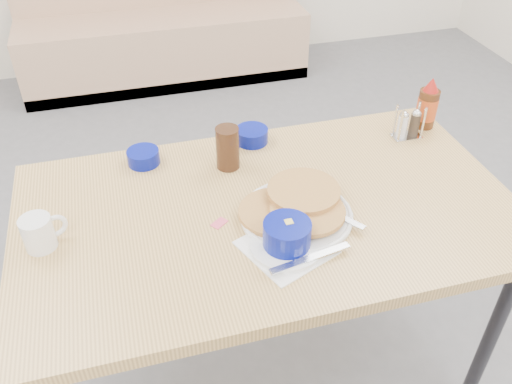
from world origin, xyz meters
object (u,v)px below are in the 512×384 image
object	(u,v)px
pancake_plate	(296,210)
syrup_bottle	(427,106)
dining_table	(268,223)
amber_tumbler	(228,148)
condiment_caddy	(408,126)
butter_bowl	(252,136)
coffee_mug	(40,232)
creamer_bowl	(143,157)
grits_setting	(287,238)
booth_bench	(162,26)

from	to	relation	value
pancake_plate	syrup_bottle	world-z (taller)	syrup_bottle
dining_table	pancake_plate	xyz separation A→B (m)	(0.06, -0.06, 0.08)
amber_tumbler	condiment_caddy	world-z (taller)	amber_tumbler
butter_bowl	syrup_bottle	xyz separation A→B (m)	(0.60, -0.06, 0.05)
coffee_mug	butter_bowl	world-z (taller)	coffee_mug
coffee_mug	amber_tumbler	xyz separation A→B (m)	(0.54, 0.22, 0.02)
creamer_bowl	syrup_bottle	world-z (taller)	syrup_bottle
grits_setting	condiment_caddy	size ratio (longest dim) A/B	2.42
creamer_bowl	condiment_caddy	bearing A→B (deg)	-5.20
pancake_plate	butter_bowl	bearing A→B (deg)	92.57
pancake_plate	syrup_bottle	xyz separation A→B (m)	(0.58, 0.34, 0.06)
booth_bench	condiment_caddy	distance (m)	2.41
creamer_bowl	butter_bowl	bearing A→B (deg)	4.65
booth_bench	amber_tumbler	bearing A→B (deg)	-91.58
booth_bench	condiment_caddy	xyz separation A→B (m)	(0.55, -2.30, 0.45)
coffee_mug	creamer_bowl	size ratio (longest dim) A/B	1.15
creamer_bowl	pancake_plate	bearing A→B (deg)	-44.52
pancake_plate	grits_setting	size ratio (longest dim) A/B	1.12
pancake_plate	amber_tumbler	world-z (taller)	amber_tumbler
dining_table	pancake_plate	distance (m)	0.12
condiment_caddy	pancake_plate	bearing A→B (deg)	-148.88
pancake_plate	coffee_mug	size ratio (longest dim) A/B	2.75
pancake_plate	condiment_caddy	size ratio (longest dim) A/B	2.71
amber_tumbler	syrup_bottle	distance (m)	0.71
dining_table	amber_tumbler	size ratio (longest dim) A/B	10.36
grits_setting	coffee_mug	bearing A→B (deg)	163.62
grits_setting	amber_tumbler	world-z (taller)	amber_tumbler
pancake_plate	grits_setting	xyz separation A→B (m)	(-0.06, -0.11, 0.01)
coffee_mug	grits_setting	world-z (taller)	coffee_mug
dining_table	amber_tumbler	bearing A→B (deg)	105.93
booth_bench	grits_setting	world-z (taller)	booth_bench
dining_table	amber_tumbler	distance (m)	0.27
booth_bench	creamer_bowl	world-z (taller)	booth_bench
dining_table	creamer_bowl	bearing A→B (deg)	135.23
booth_bench	condiment_caddy	bearing A→B (deg)	-76.55
grits_setting	butter_bowl	size ratio (longest dim) A/B	2.66
amber_tumbler	condiment_caddy	bearing A→B (deg)	0.80
dining_table	syrup_bottle	distance (m)	0.71
booth_bench	creamer_bowl	xyz separation A→B (m)	(-0.31, -2.22, 0.43)
amber_tumbler	dining_table	bearing A→B (deg)	-74.07
butter_bowl	creamer_bowl	bearing A→B (deg)	-175.35
creamer_bowl	dining_table	bearing A→B (deg)	-44.77
booth_bench	butter_bowl	xyz separation A→B (m)	(0.04, -2.19, 0.43)
grits_setting	pancake_plate	bearing A→B (deg)	60.88
booth_bench	syrup_bottle	xyz separation A→B (m)	(0.64, -2.25, 0.49)
condiment_caddy	syrup_bottle	xyz separation A→B (m)	(0.09, 0.05, 0.04)
dining_table	coffee_mug	world-z (taller)	coffee_mug
amber_tumbler	condiment_caddy	xyz separation A→B (m)	(0.61, 0.01, -0.03)
booth_bench	grits_setting	xyz separation A→B (m)	(-0.00, -2.71, 0.45)
dining_table	creamer_bowl	world-z (taller)	creamer_bowl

